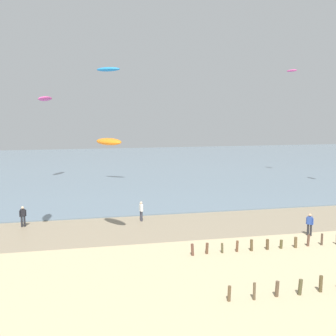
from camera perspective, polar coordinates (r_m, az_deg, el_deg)
wet_sand_strip at (r=35.32m, az=-3.19°, el=-7.93°), size 120.00×8.17×0.01m
sea at (r=73.48m, az=-8.22°, el=0.17°), size 160.00×70.00×0.10m
groyne_far at (r=30.69m, az=12.75°, el=-9.79°), size 10.85×0.34×0.84m
person_mid_beach at (r=37.34m, az=-3.55°, el=-5.63°), size 0.28×0.56×1.71m
person_by_waterline at (r=34.72m, az=18.18°, el=-7.02°), size 0.40×0.47×1.71m
person_right_flank at (r=37.39m, az=-18.60°, el=-6.00°), size 0.54×0.33×1.71m
kite_aloft_1 at (r=59.04m, az=-15.90°, el=8.79°), size 2.43×3.49×0.86m
kite_aloft_3 at (r=52.23m, az=-7.89°, el=12.77°), size 3.07×2.52×0.53m
kite_aloft_7 at (r=63.74m, az=16.01°, el=12.24°), size 1.07×2.03×0.33m
kite_aloft_8 at (r=31.75m, az=-7.83°, el=3.47°), size 2.30×3.12×0.62m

